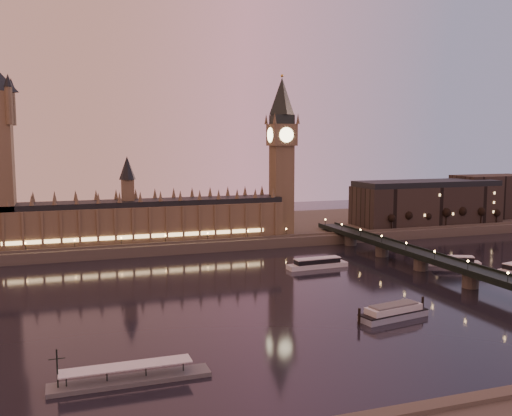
{
  "coord_description": "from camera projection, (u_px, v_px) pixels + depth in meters",
  "views": [
    {
      "loc": [
        -85.06,
        -228.57,
        67.01
      ],
      "look_at": [
        6.31,
        35.0,
        34.19
      ],
      "focal_mm": 40.0,
      "sensor_mm": 36.0,
      "label": 1
    }
  ],
  "objects": [
    {
      "name": "pontoon_pier",
      "position": [
        130.0,
        378.0,
        158.97
      ],
      "size": [
        44.76,
        7.46,
        11.94
      ],
      "color": "#595B5E",
      "rests_on": "ground"
    },
    {
      "name": "bare_tree_4",
      "position": [
        463.0,
        214.0,
        412.71
      ],
      "size": [
        5.72,
        5.72,
        11.63
      ],
      "color": "black",
      "rests_on": "ground"
    },
    {
      "name": "palace_of_westminster",
      "position": [
        138.0,
        216.0,
        347.93
      ],
      "size": [
        180.0,
        26.62,
        52.0
      ],
      "color": "brown",
      "rests_on": "ground"
    },
    {
      "name": "bare_tree_2",
      "position": [
        427.0,
        216.0,
        402.67
      ],
      "size": [
        5.72,
        5.72,
        11.63
      ],
      "color": "black",
      "rests_on": "ground"
    },
    {
      "name": "cruise_boat_a",
      "position": [
        317.0,
        263.0,
        302.69
      ],
      "size": [
        33.91,
        9.11,
        5.37
      ],
      "rotation": [
        0.0,
        0.0,
        0.06
      ],
      "color": "silver",
      "rests_on": "ground"
    },
    {
      "name": "ground",
      "position": [
        269.0,
        295.0,
        249.98
      ],
      "size": [
        700.0,
        700.0,
        0.0
      ],
      "primitive_type": "plane",
      "color": "black",
      "rests_on": "ground"
    },
    {
      "name": "bare_tree_0",
      "position": [
        389.0,
        217.0,
        392.64
      ],
      "size": [
        5.72,
        5.72,
        11.63
      ],
      "color": "black",
      "rests_on": "ground"
    },
    {
      "name": "westminster_bridge",
      "position": [
        444.0,
        267.0,
        279.13
      ],
      "size": [
        13.2,
        260.0,
        15.3
      ],
      "color": "black",
      "rests_on": "ground"
    },
    {
      "name": "big_ben",
      "position": [
        282.0,
        146.0,
        373.6
      ],
      "size": [
        17.68,
        17.68,
        104.0
      ],
      "color": "brown",
      "rests_on": "ground"
    },
    {
      "name": "far_embankment",
      "position": [
        228.0,
        230.0,
        414.22
      ],
      "size": [
        560.0,
        130.0,
        6.0
      ],
      "primitive_type": "cube",
      "color": "#423D35",
      "rests_on": "ground"
    },
    {
      "name": "bare_tree_3",
      "position": [
        445.0,
        215.0,
        407.69
      ],
      "size": [
        5.72,
        5.72,
        11.63
      ],
      "color": "black",
      "rests_on": "ground"
    },
    {
      "name": "bare_tree_1",
      "position": [
        409.0,
        216.0,
        397.66
      ],
      "size": [
        5.72,
        5.72,
        11.63
      ],
      "color": "black",
      "rests_on": "ground"
    },
    {
      "name": "cruise_boat_b",
      "position": [
        453.0,
        261.0,
        308.51
      ],
      "size": [
        28.64,
        18.33,
        5.22
      ],
      "rotation": [
        0.0,
        0.0,
        -0.43
      ],
      "color": "silver",
      "rests_on": "ground"
    },
    {
      "name": "moored_barge",
      "position": [
        393.0,
        312.0,
        215.95
      ],
      "size": [
        32.46,
        12.99,
        6.05
      ],
      "rotation": [
        0.0,
        0.0,
        0.18
      ],
      "color": "#8998AF",
      "rests_on": "ground"
    },
    {
      "name": "city_block",
      "position": [
        449.0,
        200.0,
        433.65
      ],
      "size": [
        155.0,
        45.0,
        34.0
      ],
      "color": "black",
      "rests_on": "ground"
    },
    {
      "name": "bare_tree_6",
      "position": [
        498.0,
        212.0,
        422.75
      ],
      "size": [
        5.72,
        5.72,
        11.63
      ],
      "color": "black",
      "rests_on": "ground"
    },
    {
      "name": "bare_tree_5",
      "position": [
        481.0,
        213.0,
        417.73
      ],
      "size": [
        5.72,
        5.72,
        11.63
      ],
      "color": "black",
      "rests_on": "ground"
    }
  ]
}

